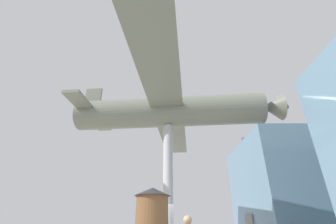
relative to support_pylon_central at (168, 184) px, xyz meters
The scene contains 3 objects.
glass_pavilion_left 15.28m from the support_pylon_central, 120.37° to the left, with size 9.86×12.71×9.08m.
support_pylon_central is the anchor object (origin of this frame).
suspended_airplane 4.51m from the support_pylon_central, 84.02° to the left, with size 17.78×13.39×3.02m.
Camera 1 is at (12.90, -0.09, 1.52)m, focal length 24.00 mm.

